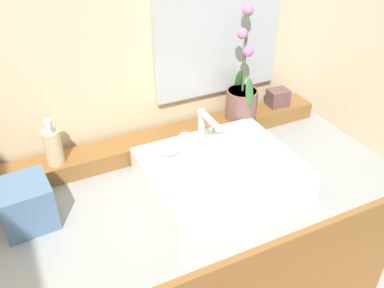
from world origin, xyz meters
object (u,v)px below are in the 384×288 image
(sink_basin, at_px, (222,174))
(soap_dispenser, at_px, (53,146))
(soap_bar, at_px, (170,151))
(potted_plant, at_px, (242,96))
(tissue_box, at_px, (26,204))
(trinket_box, at_px, (278,98))

(sink_basin, xyz_separation_m, soap_dispenser, (-0.43, 0.25, 0.07))
(soap_bar, bearing_deg, potted_plant, 21.93)
(soap_bar, relative_size, soap_dispenser, 0.48)
(soap_dispenser, relative_size, tissue_box, 1.12)
(soap_bar, bearing_deg, soap_dispenser, 156.12)
(sink_basin, xyz_separation_m, potted_plant, (0.21, 0.24, 0.10))
(tissue_box, bearing_deg, soap_bar, 3.49)
(trinket_box, height_order, tissue_box, tissue_box)
(soap_dispenser, height_order, trinket_box, soap_dispenser)
(sink_basin, distance_m, trinket_box, 0.46)
(sink_basin, relative_size, trinket_box, 5.96)
(soap_bar, bearing_deg, tissue_box, -176.51)
(potted_plant, height_order, tissue_box, potted_plant)
(soap_dispenser, distance_m, tissue_box, 0.20)
(soap_bar, height_order, potted_plant, potted_plant)
(potted_plant, distance_m, tissue_box, 0.76)
(sink_basin, xyz_separation_m, soap_bar, (-0.12, 0.11, 0.05))
(potted_plant, height_order, trinket_box, potted_plant)
(soap_dispenser, bearing_deg, sink_basin, -29.91)
(sink_basin, distance_m, soap_bar, 0.17)
(soap_dispenser, bearing_deg, potted_plant, -0.53)
(soap_dispenser, relative_size, trinket_box, 2.00)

